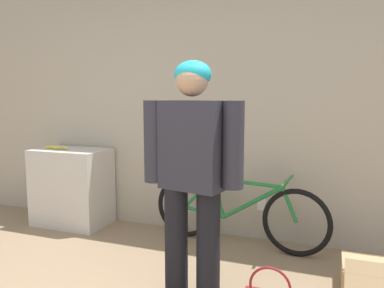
# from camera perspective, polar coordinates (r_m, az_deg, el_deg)

# --- Properties ---
(wall_back) EXTENTS (8.00, 0.07, 2.60)m
(wall_back) POSITION_cam_1_polar(r_m,az_deg,el_deg) (3.77, 2.65, 5.81)
(wall_back) COLOR #B7AD99
(wall_back) RESTS_ON ground_plane
(side_shelf) EXTENTS (0.78, 0.50, 0.83)m
(side_shelf) POSITION_cam_1_polar(r_m,az_deg,el_deg) (4.32, -17.79, -6.22)
(side_shelf) COLOR beige
(side_shelf) RESTS_ON ground_plane
(person) EXTENTS (0.69, 0.28, 1.62)m
(person) POSITION_cam_1_polar(r_m,az_deg,el_deg) (2.48, 0.01, -3.49)
(person) COLOR black
(person) RESTS_ON ground_plane
(bicycle) EXTENTS (1.70, 0.46, 0.68)m
(bicycle) POSITION_cam_1_polar(r_m,az_deg,el_deg) (3.57, 6.80, -10.18)
(bicycle) COLOR black
(bicycle) RESTS_ON ground_plane
(banana) EXTENTS (0.31, 0.09, 0.04)m
(banana) POSITION_cam_1_polar(r_m,az_deg,el_deg) (4.29, -19.90, -0.49)
(banana) COLOR #EAD64C
(banana) RESTS_ON side_shelf
(cardboard_box) EXTENTS (0.43, 0.46, 0.28)m
(cardboard_box) POSITION_cam_1_polar(r_m,az_deg,el_deg) (3.12, 26.00, -17.95)
(cardboard_box) COLOR tan
(cardboard_box) RESTS_ON ground_plane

